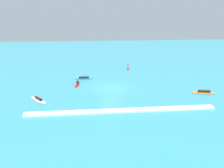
{
  "coord_description": "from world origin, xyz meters",
  "views": [
    {
      "loc": [
        -3.63,
        -31.43,
        9.08
      ],
      "look_at": [
        0.0,
        0.0,
        0.5
      ],
      "focal_mm": 41.47,
      "sensor_mm": 36.0,
      "label": 1
    }
  ],
  "objects_px": {
    "surfer_on_orange_board": "(204,92)",
    "surfer_on_white_board": "(38,99)",
    "marker_buoy": "(128,69)",
    "surfer_on_blue_board": "(84,78)",
    "surfer_on_red_board": "(77,84)"
  },
  "relations": [
    {
      "from": "surfer_on_white_board",
      "to": "surfer_on_blue_board",
      "type": "bearing_deg",
      "value": -63.18
    },
    {
      "from": "surfer_on_orange_board",
      "to": "surfer_on_white_board",
      "type": "xyz_separation_m",
      "value": [
        -19.09,
        -0.49,
        -0.02
      ]
    },
    {
      "from": "surfer_on_blue_board",
      "to": "marker_buoy",
      "type": "relative_size",
      "value": 2.6
    },
    {
      "from": "surfer_on_blue_board",
      "to": "marker_buoy",
      "type": "distance_m",
      "value": 9.39
    },
    {
      "from": "surfer_on_white_board",
      "to": "marker_buoy",
      "type": "height_order",
      "value": "marker_buoy"
    },
    {
      "from": "surfer_on_white_board",
      "to": "marker_buoy",
      "type": "xyz_separation_m",
      "value": [
        12.48,
        14.72,
        0.05
      ]
    },
    {
      "from": "surfer_on_blue_board",
      "to": "surfer_on_red_board",
      "type": "bearing_deg",
      "value": 73.97
    },
    {
      "from": "surfer_on_red_board",
      "to": "surfer_on_white_board",
      "type": "height_order",
      "value": "surfer_on_red_board"
    },
    {
      "from": "surfer_on_white_board",
      "to": "surfer_on_orange_board",
      "type": "bearing_deg",
      "value": -122.9
    },
    {
      "from": "surfer_on_red_board",
      "to": "surfer_on_white_board",
      "type": "distance_m",
      "value": 7.23
    },
    {
      "from": "surfer_on_orange_board",
      "to": "surfer_on_red_board",
      "type": "xyz_separation_m",
      "value": [
        -15.01,
        5.47,
        0.01
      ]
    },
    {
      "from": "surfer_on_red_board",
      "to": "surfer_on_white_board",
      "type": "bearing_deg",
      "value": -28.15
    },
    {
      "from": "surfer_on_orange_board",
      "to": "surfer_on_white_board",
      "type": "height_order",
      "value": "surfer_on_orange_board"
    },
    {
      "from": "surfer_on_red_board",
      "to": "surfer_on_blue_board",
      "type": "xyz_separation_m",
      "value": [
        0.9,
        3.11,
        -0.01
      ]
    },
    {
      "from": "surfer_on_orange_board",
      "to": "surfer_on_white_board",
      "type": "relative_size",
      "value": 1.0
    }
  ]
}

